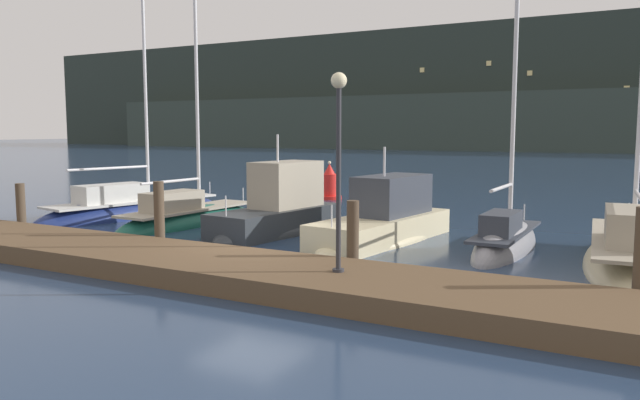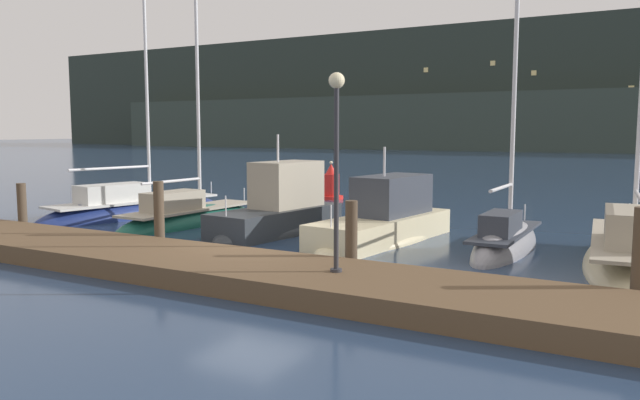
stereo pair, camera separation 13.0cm
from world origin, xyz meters
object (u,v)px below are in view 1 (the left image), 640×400
(sailboat_berth_6, at_px, (634,261))
(dock_lamppost, at_px, (339,140))
(sailboat_berth_2, at_px, (188,220))
(sailboat_berth_5, at_px, (505,247))
(motorboat_berth_3, at_px, (278,220))
(channel_buoy, at_px, (329,185))
(motorboat_berth_4, at_px, (383,228))
(sailboat_berth_1, at_px, (133,213))

(sailboat_berth_6, height_order, dock_lamppost, sailboat_berth_6)
(sailboat_berth_2, height_order, sailboat_berth_5, sailboat_berth_2)
(motorboat_berth_3, xyz_separation_m, channel_buoy, (-3.21, 9.58, 0.27))
(sailboat_berth_6, bearing_deg, motorboat_berth_4, 174.83)
(sailboat_berth_1, xyz_separation_m, motorboat_berth_3, (6.91, -0.52, 0.27))
(sailboat_berth_1, bearing_deg, motorboat_berth_3, -4.33)
(channel_buoy, bearing_deg, sailboat_berth_6, -36.20)
(sailboat_berth_1, bearing_deg, channel_buoy, 67.78)
(sailboat_berth_5, bearing_deg, motorboat_berth_4, -177.93)
(sailboat_berth_6, bearing_deg, motorboat_berth_3, 178.39)
(sailboat_berth_2, relative_size, motorboat_berth_4, 1.66)
(motorboat_berth_4, relative_size, sailboat_berth_6, 0.53)
(motorboat_berth_4, height_order, sailboat_berth_6, sailboat_berth_6)
(motorboat_berth_4, bearing_deg, sailboat_berth_2, -177.25)
(motorboat_berth_3, xyz_separation_m, motorboat_berth_4, (3.53, 0.32, -0.04))
(sailboat_berth_2, xyz_separation_m, motorboat_berth_4, (7.26, 0.35, 0.22))
(motorboat_berth_3, distance_m, sailboat_berth_5, 7.11)
(motorboat_berth_3, relative_size, sailboat_berth_6, 0.47)
(dock_lamppost, bearing_deg, sailboat_berth_1, 152.44)
(sailboat_berth_2, bearing_deg, sailboat_berth_6, -1.06)
(sailboat_berth_1, distance_m, dock_lamppost, 13.91)
(motorboat_berth_3, height_order, sailboat_berth_6, sailboat_berth_6)
(motorboat_berth_4, height_order, dock_lamppost, dock_lamppost)
(sailboat_berth_5, height_order, channel_buoy, sailboat_berth_5)
(motorboat_berth_4, relative_size, sailboat_berth_5, 0.72)
(sailboat_berth_1, relative_size, motorboat_berth_4, 2.03)
(sailboat_berth_1, relative_size, channel_buoy, 7.07)
(motorboat_berth_3, bearing_deg, channel_buoy, 108.55)
(sailboat_berth_5, xyz_separation_m, dock_lamppost, (-1.96, -6.21, 2.99))
(sailboat_berth_1, distance_m, motorboat_berth_3, 6.94)
(channel_buoy, bearing_deg, sailboat_berth_1, -112.22)
(sailboat_berth_1, relative_size, sailboat_berth_5, 1.47)
(motorboat_berth_3, bearing_deg, dock_lamppost, -48.31)
(channel_buoy, distance_m, dock_lamppost, 17.63)
(sailboat_berth_2, height_order, channel_buoy, sailboat_berth_2)
(sailboat_berth_1, distance_m, sailboat_berth_5, 14.00)
(motorboat_berth_4, height_order, sailboat_berth_5, sailboat_berth_5)
(sailboat_berth_1, xyz_separation_m, channel_buoy, (3.70, 9.05, 0.54))
(sailboat_berth_2, bearing_deg, sailboat_berth_1, 170.17)
(motorboat_berth_3, height_order, channel_buoy, motorboat_berth_3)
(sailboat_berth_6, height_order, channel_buoy, sailboat_berth_6)
(sailboat_berth_1, distance_m, sailboat_berth_6, 17.20)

